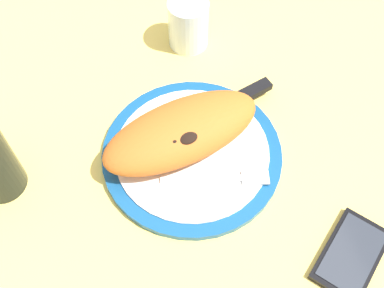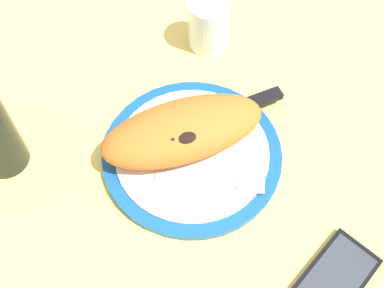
% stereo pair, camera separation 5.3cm
% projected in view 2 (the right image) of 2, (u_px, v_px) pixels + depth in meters
% --- Properties ---
extents(ground_plane, '(1.50, 1.50, 0.03)m').
position_uv_depth(ground_plane, '(192.00, 161.00, 0.74)').
color(ground_plane, '#EACC60').
extents(plate, '(0.27, 0.27, 0.02)m').
position_uv_depth(plate, '(192.00, 154.00, 0.72)').
color(plate, navy).
rests_on(plate, ground_plane).
extents(calzone, '(0.26, 0.16, 0.06)m').
position_uv_depth(calzone, '(183.00, 131.00, 0.70)').
color(calzone, '#C16023').
rests_on(calzone, plate).
extents(fork, '(0.16, 0.05, 0.00)m').
position_uv_depth(fork, '(220.00, 183.00, 0.69)').
color(fork, silver).
rests_on(fork, plate).
extents(knife, '(0.23, 0.09, 0.01)m').
position_uv_depth(knife, '(236.00, 109.00, 0.75)').
color(knife, silver).
rests_on(knife, plate).
extents(smartphone, '(0.13, 0.13, 0.01)m').
position_uv_depth(smartphone, '(336.00, 277.00, 0.63)').
color(smartphone, black).
rests_on(smartphone, ground_plane).
extents(water_glass, '(0.07, 0.07, 0.09)m').
position_uv_depth(water_glass, '(208.00, 27.00, 0.82)').
color(water_glass, silver).
rests_on(water_glass, ground_plane).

